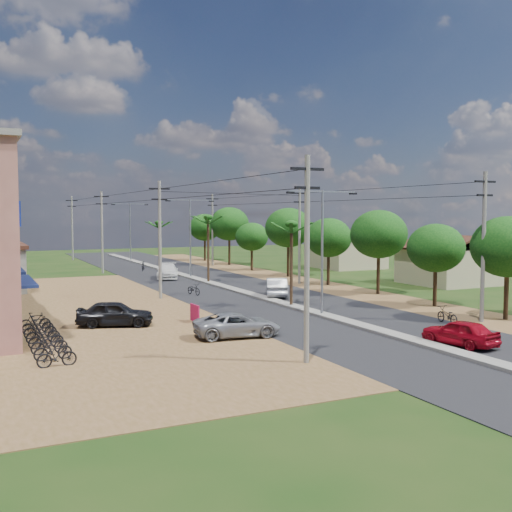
{
  "coord_description": "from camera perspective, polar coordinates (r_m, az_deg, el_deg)",
  "views": [
    {
      "loc": [
        -20.05,
        -32.17,
        6.48
      ],
      "look_at": [
        1.43,
        12.66,
        3.0
      ],
      "focal_mm": 42.0,
      "sensor_mm": 36.0,
      "label": 1
    }
  ],
  "objects": [
    {
      "name": "car_parked_silver",
      "position": [
        31.66,
        -1.8,
        -6.63
      ],
      "size": [
        4.83,
        2.71,
        1.28
      ],
      "primitive_type": "imported",
      "rotation": [
        0.0,
        0.0,
        1.44
      ],
      "color": "gray",
      "rests_on": "ground"
    },
    {
      "name": "streetlight_far",
      "position": [
        84.6,
        -11.9,
        2.77
      ],
      "size": [
        5.1,
        0.18,
        8.0
      ],
      "color": "gray",
      "rests_on": "ground"
    },
    {
      "name": "dirt_lot_west",
      "position": [
        41.0,
        -18.28,
        -5.27
      ],
      "size": [
        18.0,
        46.0,
        0.04
      ],
      "primitive_type": "cube",
      "color": "#52401C",
      "rests_on": "ground"
    },
    {
      "name": "car_white_far",
      "position": [
        60.68,
        -8.43,
        -1.48
      ],
      "size": [
        3.5,
        5.39,
        1.45
      ],
      "primitive_type": "imported",
      "rotation": [
        0.0,
        0.0,
        -0.32
      ],
      "color": "silver",
      "rests_on": "ground"
    },
    {
      "name": "moto_rider_east",
      "position": [
        37.16,
        17.74,
        -5.45
      ],
      "size": [
        0.9,
        1.95,
        0.99
      ],
      "primitive_type": "imported",
      "rotation": [
        0.0,
        0.0,
        3.01
      ],
      "color": "black",
      "rests_on": "ground"
    },
    {
      "name": "palm_median_near",
      "position": [
        41.37,
        3.4,
        2.69
      ],
      "size": [
        2.0,
        2.0,
        6.15
      ],
      "color": "black",
      "rests_on": "ground"
    },
    {
      "name": "parked_scooter_row",
      "position": [
        31.41,
        -19.49,
        -7.2
      ],
      "size": [
        1.68,
        9.65,
        1.0
      ],
      "color": "black",
      "rests_on": "ground"
    },
    {
      "name": "streetlight_near",
      "position": [
        37.94,
        6.33,
        1.42
      ],
      "size": [
        5.1,
        0.18,
        8.0
      ],
      "color": "gray",
      "rests_on": "ground"
    },
    {
      "name": "tree_east_g",
      "position": [
        76.27,
        -2.56,
        3.07
      ],
      "size": [
        5.0,
        5.0,
        7.38
      ],
      "color": "black",
      "rests_on": "ground"
    },
    {
      "name": "tree_east_b",
      "position": [
        43.61,
        16.75,
        0.72
      ],
      "size": [
        4.0,
        4.0,
        5.83
      ],
      "color": "black",
      "rests_on": "ground"
    },
    {
      "name": "ground",
      "position": [
        38.46,
        6.27,
        -5.72
      ],
      "size": [
        160.0,
        160.0,
        0.0
      ],
      "primitive_type": "plane",
      "color": "black",
      "rests_on": "ground"
    },
    {
      "name": "house_east_near",
      "position": [
        58.3,
        17.88,
        -0.21
      ],
      "size": [
        7.6,
        7.5,
        4.6
      ],
      "color": "tan",
      "rests_on": "ground"
    },
    {
      "name": "utility_pole_w_c",
      "position": [
        67.47,
        -14.45,
        2.41
      ],
      "size": [
        1.6,
        0.24,
        9.0
      ],
      "color": "#605E56",
      "rests_on": "ground"
    },
    {
      "name": "car_silver_mid",
      "position": [
        46.92,
        1.95,
        -3.03
      ],
      "size": [
        3.31,
        4.72,
        1.48
      ],
      "primitive_type": "imported",
      "rotation": [
        0.0,
        0.0,
        2.71
      ],
      "color": "gray",
      "rests_on": "ground"
    },
    {
      "name": "streetlight_mid",
      "position": [
        60.61,
        -6.28,
        2.38
      ],
      "size": [
        5.1,
        0.18,
        8.0
      ],
      "color": "gray",
      "rests_on": "ground"
    },
    {
      "name": "utility_pole_e_b",
      "position": [
        55.52,
        4.17,
        2.21
      ],
      "size": [
        1.6,
        0.24,
        9.0
      ],
      "color": "#605E56",
      "rests_on": "ground"
    },
    {
      "name": "tree_east_e",
      "position": [
        61.77,
        3.09,
        2.71
      ],
      "size": [
        4.8,
        4.8,
        7.14
      ],
      "color": "black",
      "rests_on": "ground"
    },
    {
      "name": "palm_median_far",
      "position": [
        71.07,
        -9.22,
        2.97
      ],
      "size": [
        2.0,
        2.0,
        5.85
      ],
      "color": "black",
      "rests_on": "ground"
    },
    {
      "name": "median",
      "position": [
        54.4,
        -3.8,
        -2.75
      ],
      "size": [
        1.0,
        90.0,
        0.18
      ],
      "primitive_type": "cube",
      "color": "#605E56",
      "rests_on": "ground"
    },
    {
      "name": "road",
      "position": [
        51.66,
        -2.56,
        -3.18
      ],
      "size": [
        12.0,
        110.0,
        0.04
      ],
      "primitive_type": "cube",
      "color": "black",
      "rests_on": "ground"
    },
    {
      "name": "dirt_shoulder_east",
      "position": [
        55.52,
        5.55,
        -2.7
      ],
      "size": [
        5.0,
        90.0,
        0.03
      ],
      "primitive_type": "cube",
      "color": "#52401C",
      "rests_on": "ground"
    },
    {
      "name": "utility_pole_w_d",
      "position": [
        88.16,
        -17.1,
        2.71
      ],
      "size": [
        1.6,
        0.24,
        9.0
      ],
      "color": "#605E56",
      "rests_on": "ground"
    },
    {
      "name": "palm_median_mid",
      "position": [
        55.89,
        -4.59,
        3.4
      ],
      "size": [
        2.0,
        2.0,
        6.55
      ],
      "color": "black",
      "rests_on": "ground"
    },
    {
      "name": "tree_east_a",
      "position": [
        39.52,
        22.84,
        0.8
      ],
      "size": [
        4.4,
        4.4,
        6.37
      ],
      "color": "black",
      "rests_on": "ground"
    },
    {
      "name": "roadside_sign",
      "position": [
        36.25,
        -5.85,
        -5.46
      ],
      "size": [
        0.14,
        1.29,
        1.07
      ],
      "rotation": [
        0.0,
        0.0,
        0.04
      ],
      "color": "maroon",
      "rests_on": "ground"
    },
    {
      "name": "tree_east_c",
      "position": [
        49.21,
        11.62,
        2.04
      ],
      "size": [
        4.6,
        4.6,
        6.83
      ],
      "color": "black",
      "rests_on": "ground"
    },
    {
      "name": "house_east_far",
      "position": [
        72.95,
        8.69,
        0.75
      ],
      "size": [
        7.6,
        7.5,
        4.6
      ],
      "color": "tan",
      "rests_on": "ground"
    },
    {
      "name": "car_red_near",
      "position": [
        31.22,
        18.84,
        -6.97
      ],
      "size": [
        2.23,
        4.04,
        1.3
      ],
      "primitive_type": "imported",
      "rotation": [
        0.0,
        0.0,
        3.33
      ],
      "color": "maroon",
      "rests_on": "ground"
    },
    {
      "name": "utility_pole_e_a",
      "position": [
        38.04,
        20.85,
        1.15
      ],
      "size": [
        1.6,
        0.24,
        9.0
      ],
      "color": "#605E56",
      "rests_on": "ground"
    },
    {
      "name": "utility_pole_w_a",
      "position": [
        25.78,
        4.87,
        0.16
      ],
      "size": [
        1.6,
        0.24,
        9.0
      ],
      "color": "#605E56",
      "rests_on": "ground"
    },
    {
      "name": "car_parked_dark",
      "position": [
        35.54,
        -13.29,
        -5.4
      ],
      "size": [
        4.66,
        3.07,
        1.47
      ],
      "primitive_type": "imported",
      "rotation": [
        0.0,
        0.0,
        1.24
      ],
      "color": "black",
      "rests_on": "ground"
    },
    {
      "name": "utility_pole_w_b",
      "position": [
        46.09,
        -9.14,
        1.81
      ],
      "size": [
        1.6,
        0.24,
        9.0
      ],
      "color": "#605E56",
      "rests_on": "ground"
    },
    {
      "name": "moto_rider_west_b",
      "position": [
        69.29,
        -10.71,
        -0.98
      ],
      "size": [
        1.14,
        1.88,
        1.09
      ],
      "primitive_type": "imported",
      "rotation": [
        0.0,
        0.0,
        -0.37
      ],
      "color": "black",
      "rests_on": "ground"
    },
    {
      "name": "moto_rider_west_a",
      "position": [
        48.18,
        -5.94,
        -3.19
      ],
      "size": [
        0.97,
        1.87,
        0.93
      ],
      "primitive_type": "imported",
      "rotation": [
        0.0,
        0.0,
        0.21
      ],
      "color": "black",
      "rests_on": "ground"
    },
    {
      "name": "tree_east_f",
      "position": [
        68.76,
        -0.41,
        1.84
      ],
      "size": [
        3.8,
        3.8,
        5.52
      ],
      "color": "black",
      "rests_on": "ground"
    },
    {
      "name": "tree_east_h",
      "position": [
        83.59,
        -4.9,
        2.73
      ],
      "size": [
        4.4,
        4.4,
        6.52
      ],
      "color": "black",
      "rests_on": "ground"
    },
    {
      "name": "utility_pole_e_c",
      "position": [
        75.4,
        -4.17,
        2.68
      ],
      "size": [
        1.6,
        0.24,
        9.0
      ],
      "color": "#605E56",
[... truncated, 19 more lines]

